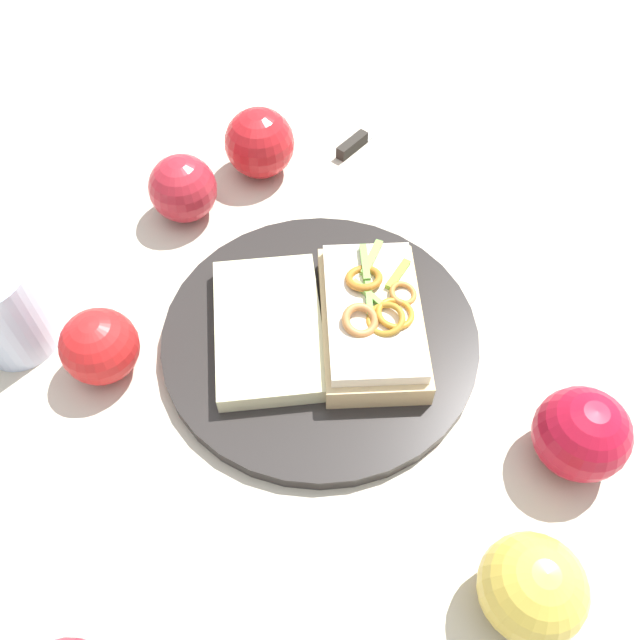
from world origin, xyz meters
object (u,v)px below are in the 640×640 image
at_px(plate, 320,336).
at_px(apple_4, 532,588).
at_px(apple_0, 100,346).
at_px(knife, 359,141).
at_px(apple_5, 260,143).
at_px(bread_slice_side, 269,328).
at_px(apple_2, 581,434).
at_px(sandwich, 372,317).
at_px(apple_1, 183,189).
at_px(drinking_glass, 4,311).

height_order(plate, apple_4, apple_4).
bearing_deg(apple_4, apple_0, 48.17).
bearing_deg(knife, apple_5, 151.94).
xyz_separation_m(bread_slice_side, apple_0, (0.00, 0.16, 0.01)).
xyz_separation_m(apple_2, apple_4, (-0.11, 0.09, -0.00)).
xyz_separation_m(sandwich, knife, (0.29, -0.06, -0.03)).
xyz_separation_m(plate, apple_5, (0.26, 0.02, 0.03)).
bearing_deg(apple_0, sandwich, -93.50).
xyz_separation_m(sandwich, bread_slice_side, (0.01, 0.10, -0.01)).
xyz_separation_m(plate, sandwich, (-0.01, -0.05, 0.03)).
distance_m(plate, apple_1, 0.24).
bearing_deg(drinking_glass, knife, -60.18).
distance_m(sandwich, apple_2, 0.21).
xyz_separation_m(apple_0, apple_2, (-0.17, -0.40, 0.00)).
relative_size(plate, apple_2, 3.85).
height_order(sandwich, apple_1, apple_1).
bearing_deg(apple_0, apple_5, -36.26).
bearing_deg(apple_0, knife, -48.54).
height_order(apple_2, drinking_glass, drinking_glass).
bearing_deg(sandwich, apple_1, -133.51).
xyz_separation_m(sandwich, apple_4, (-0.26, -0.06, 0.00)).
bearing_deg(apple_2, apple_1, 40.07).
height_order(apple_0, apple_1, apple_1).
relative_size(apple_1, drinking_glass, 0.77).
relative_size(sandwich, bread_slice_side, 1.12).
bearing_deg(apple_1, apple_5, -58.98).
bearing_deg(drinking_glass, apple_5, -52.90).
xyz_separation_m(bread_slice_side, apple_1, (0.20, 0.07, 0.01)).
bearing_deg(plate, apple_2, -130.07).
distance_m(apple_1, apple_5, 0.11).
height_order(apple_4, knife, apple_4).
xyz_separation_m(apple_4, knife, (0.55, -0.00, -0.03)).
xyz_separation_m(plate, apple_0, (0.01, 0.21, 0.03)).
relative_size(apple_1, apple_2, 0.94).
distance_m(bread_slice_side, knife, 0.32).
relative_size(plate, apple_5, 3.78).
bearing_deg(apple_4, knife, -0.01).
bearing_deg(apple_4, drinking_glass, 50.51).
distance_m(apple_0, apple_1, 0.21).
xyz_separation_m(bread_slice_side, apple_5, (0.25, -0.03, 0.02)).
relative_size(sandwich, apple_2, 2.26).
bearing_deg(apple_1, apple_4, -155.05).
distance_m(bread_slice_side, apple_1, 0.21).
relative_size(apple_1, knife, 0.80).
height_order(plate, bread_slice_side, bread_slice_side).
bearing_deg(apple_5, apple_4, -166.60).
xyz_separation_m(apple_2, drinking_glass, (0.22, 0.48, 0.01)).
bearing_deg(plate, apple_0, 87.59).
distance_m(drinking_glass, knife, 0.46).
relative_size(sandwich, apple_5, 2.22).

